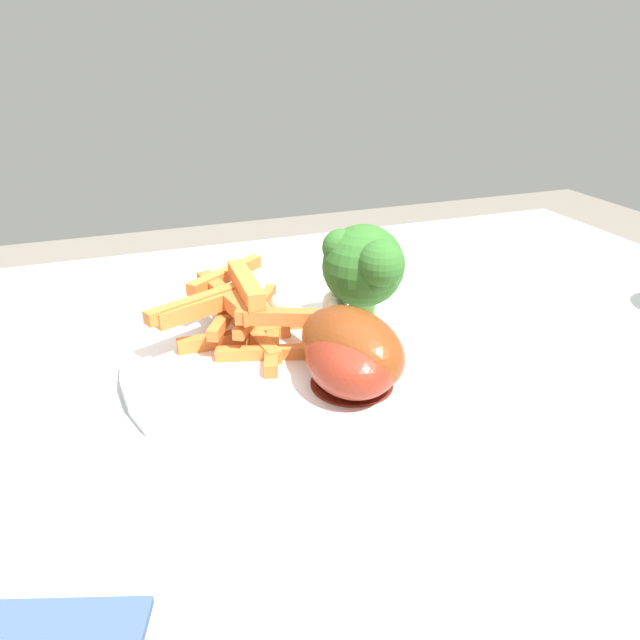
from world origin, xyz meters
TOP-DOWN VIEW (x-y plane):
  - dining_table at (0.00, 0.00)m, footprint 1.01×0.68m
  - dinner_plate at (0.08, 0.05)m, footprint 0.28×0.28m
  - broccoli_floret_front at (0.11, 0.06)m, footprint 0.06×0.07m
  - carrot_fries_pile at (0.03, 0.08)m, footprint 0.15×0.14m
  - chicken_drumstick_near at (0.08, 0.01)m, footprint 0.07×0.14m
  - chicken_drumstick_far at (0.08, -0.00)m, footprint 0.08×0.14m

SIDE VIEW (x-z plane):
  - dining_table at x=0.00m, z-range 0.25..1.01m
  - dinner_plate at x=0.08m, z-range 0.76..0.77m
  - chicken_drumstick_far at x=0.08m, z-range 0.77..0.81m
  - carrot_fries_pile at x=0.03m, z-range 0.77..0.82m
  - chicken_drumstick_near at x=0.08m, z-range 0.77..0.82m
  - broccoli_floret_front at x=0.11m, z-range 0.78..0.87m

